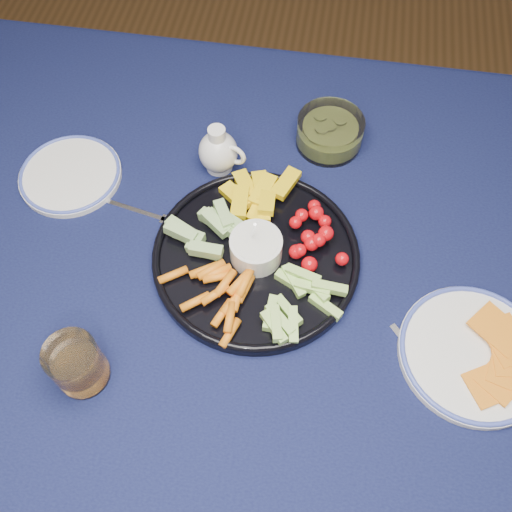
# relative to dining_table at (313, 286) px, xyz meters

# --- Properties ---
(dining_table) EXTENTS (1.67, 1.07, 0.75)m
(dining_table) POSITION_rel_dining_table_xyz_m (0.00, 0.00, 0.00)
(dining_table) COLOR #452717
(dining_table) RESTS_ON ground
(crudite_platter) EXTENTS (0.36, 0.36, 0.11)m
(crudite_platter) POSITION_rel_dining_table_xyz_m (-0.11, -0.01, 0.11)
(crudite_platter) COLOR black
(crudite_platter) RESTS_ON dining_table
(creamer_pitcher) EXTENTS (0.09, 0.07, 0.10)m
(creamer_pitcher) POSITION_rel_dining_table_xyz_m (-0.21, 0.18, 0.13)
(creamer_pitcher) COLOR white
(creamer_pitcher) RESTS_ON dining_table
(pickle_bowl) EXTENTS (0.13, 0.13, 0.06)m
(pickle_bowl) POSITION_rel_dining_table_xyz_m (-0.01, 0.28, 0.11)
(pickle_bowl) COLOR white
(pickle_bowl) RESTS_ON dining_table
(cheese_plate) EXTENTS (0.23, 0.23, 0.03)m
(cheese_plate) POSITION_rel_dining_table_xyz_m (0.26, -0.13, 0.10)
(cheese_plate) COLOR white
(cheese_plate) RESTS_ON dining_table
(juice_tumbler) EXTENTS (0.08, 0.08, 0.09)m
(juice_tumbler) POSITION_rel_dining_table_xyz_m (-0.34, -0.26, 0.13)
(juice_tumbler) COLOR white
(juice_tumbler) RESTS_ON dining_table
(fork_left) EXTENTS (0.14, 0.04, 0.00)m
(fork_left) POSITION_rel_dining_table_xyz_m (-0.32, 0.05, 0.09)
(fork_left) COLOR white
(fork_left) RESTS_ON dining_table
(fork_right) EXTENTS (0.12, 0.14, 0.00)m
(fork_right) POSITION_rel_dining_table_xyz_m (0.20, -0.17, 0.09)
(fork_right) COLOR white
(fork_right) RESTS_ON dining_table
(side_plate_extra) EXTENTS (0.19, 0.19, 0.02)m
(side_plate_extra) POSITION_rel_dining_table_xyz_m (-0.48, 0.11, 0.10)
(side_plate_extra) COLOR white
(side_plate_extra) RESTS_ON dining_table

